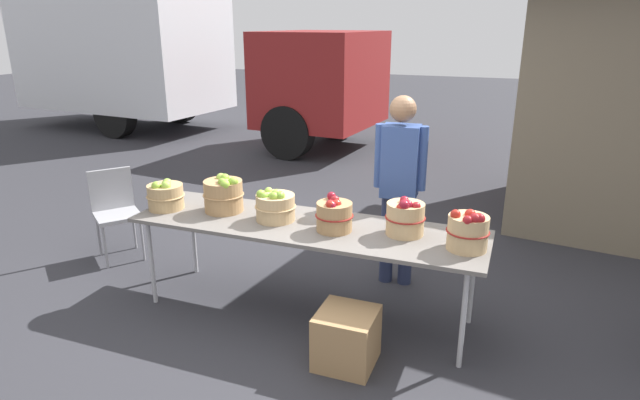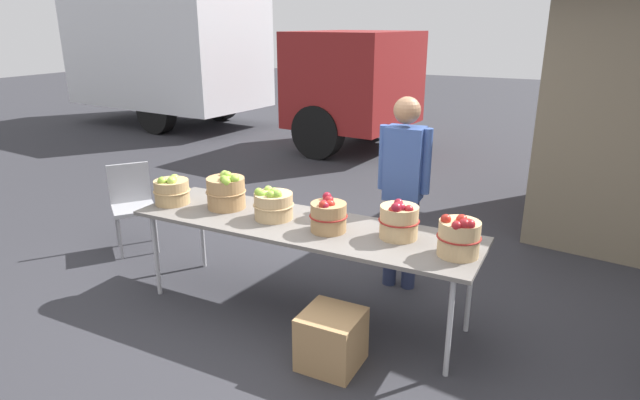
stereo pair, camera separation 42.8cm
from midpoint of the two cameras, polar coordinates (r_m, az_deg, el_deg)
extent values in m
plane|color=#2D2D33|center=(4.38, 1.04, -11.78)|extent=(40.00, 40.00, 0.00)
cube|color=slate|center=(4.06, 1.10, -2.79)|extent=(2.70, 0.76, 0.03)
cylinder|color=#B2B2B7|center=(4.62, -14.56, -5.73)|extent=(0.04, 0.04, 0.72)
cylinder|color=#B2B2B7|center=(3.64, 17.03, -12.94)|extent=(0.04, 0.04, 0.72)
cylinder|color=#B2B2B7|center=(5.04, -10.11, -3.31)|extent=(0.04, 0.04, 0.72)
cylinder|color=#B2B2B7|center=(4.16, 18.58, -8.92)|extent=(0.04, 0.04, 0.72)
cylinder|color=tan|center=(4.59, -12.97, 0.81)|extent=(0.29, 0.29, 0.20)
torus|color=tan|center=(4.59, -12.98, 0.93)|extent=(0.31, 0.31, 0.01)
sphere|color=#9EC647|center=(4.50, -12.95, 1.92)|extent=(0.08, 0.08, 0.08)
sphere|color=#9EC647|center=(4.66, -12.75, 2.20)|extent=(0.08, 0.08, 0.08)
sphere|color=#7AA833|center=(4.55, -12.92, 2.00)|extent=(0.08, 0.08, 0.08)
sphere|color=#8CB738|center=(4.52, -13.92, 1.92)|extent=(0.08, 0.08, 0.08)
cylinder|color=#A87F51|center=(4.40, -7.26, 0.72)|extent=(0.31, 0.31, 0.25)
torus|color=#A87F51|center=(4.39, -7.27, 0.88)|extent=(0.33, 0.33, 0.01)
sphere|color=#8CB738|center=(4.34, -7.11, 2.56)|extent=(0.07, 0.07, 0.07)
sphere|color=#7AA833|center=(4.29, -7.45, 2.17)|extent=(0.07, 0.07, 0.07)
sphere|color=#8CB738|center=(4.24, -7.16, 1.88)|extent=(0.08, 0.08, 0.08)
sphere|color=#8CB738|center=(4.27, -6.28, 2.18)|extent=(0.08, 0.08, 0.08)
sphere|color=#9EC647|center=(4.30, -7.02, 2.09)|extent=(0.07, 0.07, 0.07)
sphere|color=#9EC647|center=(4.44, -7.43, 2.61)|extent=(0.08, 0.08, 0.08)
cylinder|color=tan|center=(4.13, -2.03, -0.68)|extent=(0.30, 0.30, 0.20)
torus|color=tan|center=(4.13, -2.03, -0.54)|extent=(0.32, 0.32, 0.01)
sphere|color=#7AA833|center=(4.03, -1.60, 0.51)|extent=(0.08, 0.08, 0.08)
sphere|color=#9EC647|center=(4.07, -1.94, 0.78)|extent=(0.07, 0.07, 0.07)
sphere|color=#7AA833|center=(4.08, -3.27, 0.50)|extent=(0.08, 0.08, 0.08)
sphere|color=#9EC647|center=(4.20, -2.65, 1.06)|extent=(0.07, 0.07, 0.07)
sphere|color=#7AA833|center=(4.08, -2.38, 0.39)|extent=(0.08, 0.08, 0.08)
sphere|color=#8CB738|center=(4.02, -2.24, 0.49)|extent=(0.07, 0.07, 0.07)
sphere|color=#8CB738|center=(4.08, -3.59, 0.79)|extent=(0.07, 0.07, 0.07)
cylinder|color=#A87F51|center=(3.89, 4.06, -1.89)|extent=(0.26, 0.26, 0.21)
torus|color=maroon|center=(3.89, 4.06, -1.74)|extent=(0.28, 0.28, 0.01)
sphere|color=#B22319|center=(3.83, 4.25, -0.59)|extent=(0.08, 0.08, 0.08)
sphere|color=maroon|center=(3.94, 3.86, 0.32)|extent=(0.07, 0.07, 0.07)
sphere|color=maroon|center=(3.81, 3.61, -0.56)|extent=(0.07, 0.07, 0.07)
sphere|color=maroon|center=(3.95, 4.02, -0.07)|extent=(0.07, 0.07, 0.07)
sphere|color=maroon|center=(3.85, 4.13, -0.10)|extent=(0.07, 0.07, 0.07)
sphere|color=maroon|center=(3.78, 3.72, -0.70)|extent=(0.06, 0.06, 0.06)
sphere|color=#B22319|center=(3.78, 3.60, -0.62)|extent=(0.07, 0.07, 0.07)
cylinder|color=tan|center=(3.84, 11.59, -2.36)|extent=(0.27, 0.27, 0.23)
torus|color=maroon|center=(3.83, 11.60, -2.20)|extent=(0.29, 0.29, 0.01)
sphere|color=maroon|center=(3.74, 11.82, -0.88)|extent=(0.07, 0.07, 0.07)
sphere|color=maroon|center=(3.74, 12.70, -1.07)|extent=(0.07, 0.07, 0.07)
sphere|color=maroon|center=(3.80, 11.60, -0.68)|extent=(0.07, 0.07, 0.07)
sphere|color=#B22319|center=(3.72, 11.08, -1.19)|extent=(0.07, 0.07, 0.07)
sphere|color=maroon|center=(3.80, 11.48, -0.89)|extent=(0.07, 0.07, 0.07)
sphere|color=maroon|center=(3.71, 11.41, -0.91)|extent=(0.08, 0.08, 0.08)
sphere|color=maroon|center=(3.82, 11.54, -0.39)|extent=(0.07, 0.07, 0.07)
cylinder|color=tan|center=(3.65, 17.87, -3.99)|extent=(0.27, 0.27, 0.24)
torus|color=maroon|center=(3.65, 17.88, -3.82)|extent=(0.29, 0.29, 0.01)
sphere|color=#B22319|center=(3.58, 16.63, -2.04)|extent=(0.07, 0.07, 0.07)
sphere|color=maroon|center=(3.51, 17.78, -2.71)|extent=(0.07, 0.07, 0.07)
sphere|color=maroon|center=(3.54, 19.02, -2.55)|extent=(0.07, 0.07, 0.07)
sphere|color=maroon|center=(3.53, 18.52, -2.54)|extent=(0.07, 0.07, 0.07)
sphere|color=#B22319|center=(3.54, 18.87, -2.56)|extent=(0.08, 0.08, 0.08)
sphere|color=#B22319|center=(3.63, 18.17, -2.10)|extent=(0.08, 0.08, 0.08)
cylinder|color=#262D4C|center=(4.67, 12.17, -4.70)|extent=(0.12, 0.12, 0.81)
cylinder|color=#262D4C|center=(4.70, 10.17, -4.41)|extent=(0.12, 0.12, 0.81)
cube|color=#334C8C|center=(4.46, 11.72, 3.81)|extent=(0.32, 0.24, 0.60)
sphere|color=#936B4C|center=(4.37, 12.10, 9.30)|extent=(0.22, 0.22, 0.22)
cylinder|color=#334C8C|center=(4.42, 13.99, 3.97)|extent=(0.08, 0.08, 0.54)
cylinder|color=#334C8C|center=(4.49, 9.55, 4.47)|extent=(0.08, 0.08, 0.54)
cube|color=silver|center=(12.49, -15.11, 15.11)|extent=(4.39, 2.59, 2.30)
cube|color=maroon|center=(9.64, 5.02, 12.73)|extent=(1.99, 2.26, 1.60)
cube|color=black|center=(9.25, 9.89, 14.29)|extent=(0.21, 1.76, 0.80)
cylinder|color=black|center=(10.66, 6.53, 8.89)|extent=(0.92, 0.36, 0.90)
cylinder|color=black|center=(9.01, 1.14, 7.25)|extent=(0.92, 0.36, 0.90)
cylinder|color=black|center=(12.85, -9.69, 10.39)|extent=(0.92, 0.36, 0.90)
cylinder|color=black|center=(11.53, -16.05, 9.03)|extent=(0.92, 0.36, 0.90)
cube|color=#99999E|center=(5.55, -17.18, -0.93)|extent=(0.56, 0.56, 0.04)
cube|color=#99999E|center=(5.66, -17.67, 1.73)|extent=(0.27, 0.33, 0.40)
cylinder|color=gray|center=(5.46, -18.44, -3.99)|extent=(0.02, 0.02, 0.42)
cylinder|color=gray|center=(5.50, -14.94, -3.48)|extent=(0.02, 0.02, 0.42)
cylinder|color=gray|center=(5.77, -18.89, -2.80)|extent=(0.02, 0.02, 0.42)
cylinder|color=gray|center=(5.81, -15.58, -2.33)|extent=(0.02, 0.02, 0.42)
cube|color=#A87F51|center=(3.69, 4.66, -14.65)|extent=(0.38, 0.38, 0.38)
camera|label=1|loc=(0.21, -87.14, 0.96)|focal=30.03mm
camera|label=2|loc=(0.21, 92.86, -0.96)|focal=30.03mm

